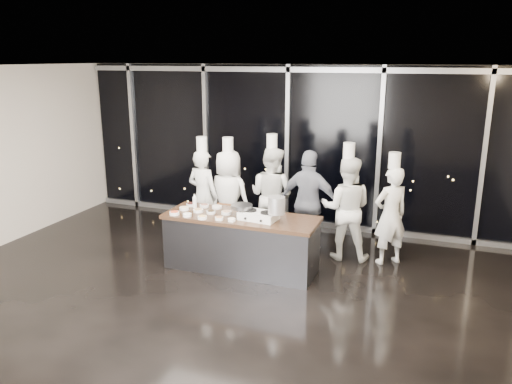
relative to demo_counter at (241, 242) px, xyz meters
The scene contains 15 objects.
ground 1.01m from the demo_counter, 90.00° to the right, with size 9.00×9.00×0.00m, color black.
room_shell 2.01m from the demo_counter, 78.94° to the right, with size 9.02×7.02×3.21m.
window_wall 2.78m from the demo_counter, 90.00° to the left, with size 8.90×0.11×3.20m.
demo_counter is the anchor object (origin of this frame).
stove 0.61m from the demo_counter, 11.97° to the right, with size 0.61×0.42×0.14m.
frying_pan 0.62m from the demo_counter, 56.83° to the right, with size 0.60×0.37×0.06m.
stock_pot 0.96m from the demo_counter, ahead, with size 0.26×0.26×0.26m, color #B6B6B8.
prep_bowls 0.77m from the demo_counter, behind, with size 1.16×0.74×0.05m.
squeeze_bottle 1.07m from the demo_counter, 169.84° to the left, with size 0.07×0.07×0.24m.
chef_far_left 1.54m from the demo_counter, 139.91° to the left, with size 0.70×0.54×1.96m.
chef_left 1.31m from the demo_counter, 122.40° to the left, with size 0.92×0.66×1.96m.
chef_center 1.41m from the demo_counter, 87.26° to the left, with size 1.01×0.86×2.02m.
guest 1.43m from the demo_counter, 52.00° to the left, with size 1.11×0.56×1.82m.
chef_right 1.86m from the demo_counter, 35.31° to the left, with size 0.93×0.76×1.99m.
chef_side 2.48m from the demo_counter, 26.26° to the left, with size 0.71×0.68×1.87m.
Camera 1 is at (2.83, -6.06, 3.32)m, focal length 35.00 mm.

